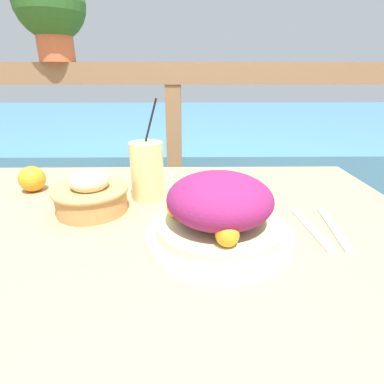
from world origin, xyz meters
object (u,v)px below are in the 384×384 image
(salad_plate, at_px, (219,213))
(drink_glass, at_px, (147,171))
(potted_plant, at_px, (50,7))
(bread_basket, at_px, (91,195))

(salad_plate, bearing_deg, drink_glass, 127.38)
(potted_plant, bearing_deg, drink_glass, -56.76)
(salad_plate, height_order, potted_plant, potted_plant)
(salad_plate, xyz_separation_m, potted_plant, (-0.62, 0.91, 0.50))
(drink_glass, height_order, potted_plant, potted_plant)
(drink_glass, relative_size, potted_plant, 0.68)
(drink_glass, xyz_separation_m, bread_basket, (-0.12, -0.08, -0.03))
(drink_glass, bearing_deg, bread_basket, -147.07)
(salad_plate, bearing_deg, bread_basket, 154.76)
(drink_glass, distance_m, potted_plant, 0.96)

